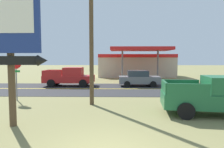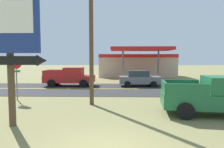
% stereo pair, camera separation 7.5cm
% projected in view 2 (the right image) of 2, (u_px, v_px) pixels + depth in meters
% --- Properties ---
extents(road_asphalt, '(140.00, 8.00, 0.02)m').
position_uv_depth(road_asphalt, '(114.00, 89.00, 18.71)').
color(road_asphalt, '#2B2B2D').
rests_on(road_asphalt, ground).
extents(road_centre_line, '(126.00, 0.20, 0.01)m').
position_uv_depth(road_centre_line, '(114.00, 89.00, 18.71)').
color(road_centre_line, gold).
rests_on(road_centre_line, road_asphalt).
extents(motel_sign, '(2.92, 0.54, 5.68)m').
position_uv_depth(motel_sign, '(9.00, 37.00, 7.98)').
color(motel_sign, brown).
rests_on(motel_sign, ground).
extents(stop_sign, '(0.80, 0.08, 2.95)m').
position_uv_depth(stop_sign, '(16.00, 71.00, 13.44)').
color(stop_sign, slate).
rests_on(stop_sign, ground).
extents(utility_pole, '(1.88, 0.26, 9.77)m').
position_uv_depth(utility_pole, '(91.00, 20.00, 11.92)').
color(utility_pole, brown).
rests_on(utility_pole, ground).
extents(gas_station, '(12.00, 11.50, 4.40)m').
position_uv_depth(gas_station, '(137.00, 65.00, 32.46)').
color(gas_station, beige).
rests_on(gas_station, ground).
extents(pickup_green_parked_on_lawn, '(5.40, 2.71, 1.96)m').
position_uv_depth(pickup_green_parked_on_lawn, '(217.00, 96.00, 9.88)').
color(pickup_green_parked_on_lawn, '#1E6038').
rests_on(pickup_green_parked_on_lawn, ground).
extents(pickup_red_on_road, '(5.20, 2.24, 1.96)m').
position_uv_depth(pickup_red_on_road, '(70.00, 77.00, 20.77)').
color(pickup_red_on_road, red).
rests_on(pickup_red_on_road, ground).
extents(car_grey_near_lane, '(4.20, 2.00, 1.64)m').
position_uv_depth(car_grey_near_lane, '(139.00, 78.00, 20.57)').
color(car_grey_near_lane, slate).
rests_on(car_grey_near_lane, ground).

